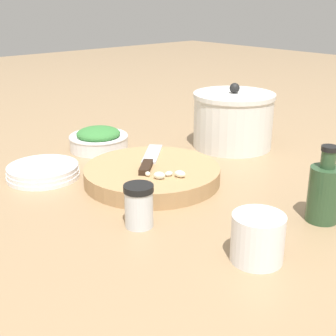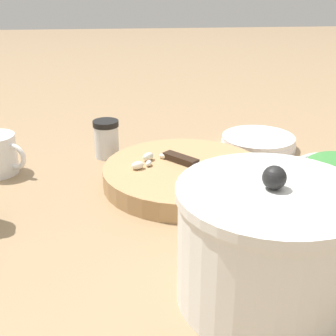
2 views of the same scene
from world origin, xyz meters
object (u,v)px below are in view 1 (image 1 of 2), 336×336
cutting_board (152,174)px  garlic_cloves (167,174)px  herb_bowl (99,139)px  oil_bottle (324,192)px  spice_jar (139,206)px  plate_stack (43,171)px  stock_pot (233,120)px  coffee_mug (257,237)px  chef_knife (149,160)px

cutting_board → garlic_cloves: 0.08m
herb_bowl → oil_bottle: size_ratio=1.10×
spice_jar → plate_stack: bearing=-177.0°
oil_bottle → stock_pot: bearing=152.2°
coffee_mug → stock_pot: 0.61m
stock_pot → spice_jar: bearing=-67.1°
chef_knife → garlic_cloves: garlic_cloves is taller
cutting_board → spice_jar: size_ratio=3.80×
garlic_cloves → oil_bottle: (0.29, 0.14, 0.02)m
cutting_board → garlic_cloves: (0.07, -0.02, 0.03)m
chef_knife → coffee_mug: (0.40, -0.10, -0.00)m
herb_bowl → coffee_mug: bearing=-11.1°
plate_stack → stock_pot: bearing=75.5°
coffee_mug → plate_stack: size_ratio=0.66×
garlic_cloves → stock_pot: bearing=109.8°
cutting_board → stock_pot: size_ratio=1.38×
coffee_mug → garlic_cloves: bearing=167.1°
cutting_board → stock_pot: (-0.06, 0.34, 0.06)m
cutting_board → oil_bottle: oil_bottle is taller
chef_knife → oil_bottle: size_ratio=1.17×
chef_knife → spice_jar: (0.18, -0.18, 0.00)m
spice_jar → coffee_mug: size_ratio=0.73×
coffee_mug → plate_stack: (-0.56, -0.09, -0.03)m
spice_jar → stock_pot: stock_pot is taller
cutting_board → plate_stack: bearing=-137.6°
cutting_board → garlic_cloves: bearing=-13.9°
chef_knife → garlic_cloves: 0.11m
coffee_mug → stock_pot: size_ratio=0.50×
garlic_cloves → plate_stack: 0.31m
chef_knife → spice_jar: spice_jar is taller
chef_knife → plate_stack: size_ratio=1.02×
garlic_cloves → spice_jar: size_ratio=0.98×
cutting_board → oil_bottle: size_ratio=2.09×
garlic_cloves → plate_stack: bearing=-149.2°
cutting_board → plate_stack: (-0.19, -0.18, -0.00)m
herb_bowl → cutting_board: bearing=-8.5°
chef_knife → spice_jar: bearing=-86.2°
cutting_board → chef_knife: (-0.03, 0.02, 0.02)m
herb_bowl → coffee_mug: coffee_mug is taller
oil_bottle → chef_knife: bearing=-165.7°
cutting_board → spice_jar: 0.22m
chef_knife → stock_pot: size_ratio=0.77×
coffee_mug → plate_stack: 0.57m
coffee_mug → oil_bottle: 0.21m
garlic_cloves → stock_pot: (-0.13, 0.36, 0.03)m
plate_stack → oil_bottle: bearing=27.9°
oil_bottle → stock_pot: stock_pot is taller
coffee_mug → oil_bottle: (-0.01, 0.21, 0.02)m
spice_jar → garlic_cloves: bearing=120.2°
plate_stack → oil_bottle: (0.56, 0.29, 0.04)m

